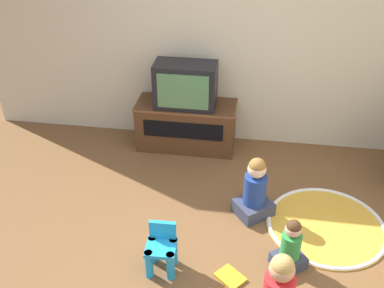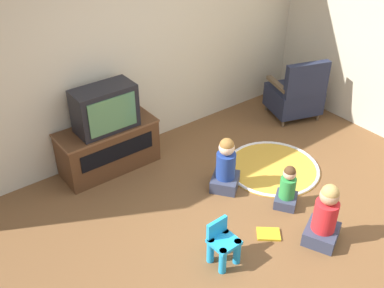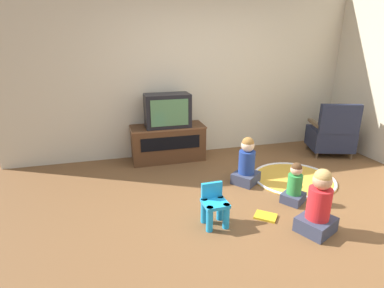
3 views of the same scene
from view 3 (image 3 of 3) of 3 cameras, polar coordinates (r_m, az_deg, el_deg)
ground_plane at (r=3.47m, az=9.93°, el=-12.96°), size 30.00×30.00×0.00m
wall_back at (r=4.99m, az=-0.82°, el=13.95°), size 5.84×0.12×2.78m
tv_cabinet at (r=4.81m, az=-4.61°, el=0.36°), size 1.16×0.48×0.56m
television at (r=4.64m, az=-4.70°, el=6.39°), size 0.69×0.36×0.51m
black_armchair at (r=5.52m, az=25.05°, el=1.57°), size 0.80×0.77×0.90m
yellow_kid_chair at (r=3.15m, az=4.30°, el=-11.93°), size 0.26×0.25×0.44m
play_mat at (r=4.43m, az=18.79°, el=-6.24°), size 1.13×1.13×0.04m
child_watching_left at (r=4.06m, az=10.36°, el=-3.68°), size 0.44×0.43×0.65m
child_watching_center at (r=3.24m, az=22.98°, el=-10.70°), size 0.44×0.42×0.68m
child_watching_right at (r=3.74m, az=18.95°, el=-7.46°), size 0.34×0.33×0.50m
book at (r=3.45m, az=13.84°, el=-13.23°), size 0.29×0.28×0.02m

